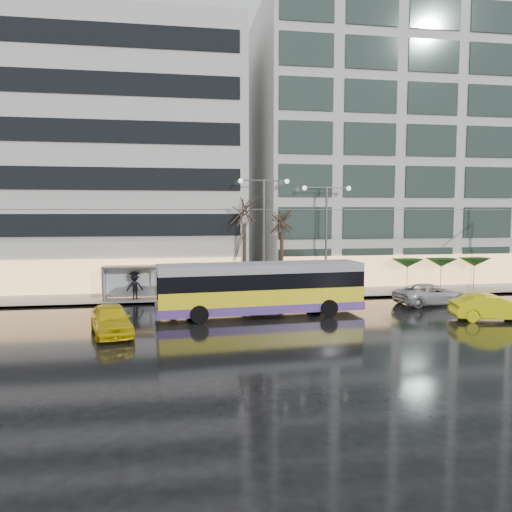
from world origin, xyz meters
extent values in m
plane|color=black|center=(0.00, 0.00, 0.00)|extent=(140.00, 140.00, 0.00)
cube|color=gray|center=(2.00, 14.00, 0.07)|extent=(80.00, 10.00, 0.15)
cube|color=slate|center=(2.00, 9.05, 0.07)|extent=(80.00, 0.10, 0.15)
cube|color=#BAB8B2|center=(-16.00, 19.00, 11.15)|extent=(34.00, 14.00, 22.00)
cube|color=#BAB8B2|center=(19.00, 19.00, 12.65)|extent=(32.00, 14.00, 25.00)
cube|color=yellow|center=(0.59, 3.98, 1.14)|extent=(13.24, 3.78, 1.63)
cube|color=#533584|center=(0.59, 3.98, 0.60)|extent=(13.29, 3.83, 0.54)
cube|color=black|center=(0.59, 3.98, 2.34)|extent=(13.26, 3.81, 0.98)
cube|color=gray|center=(0.59, 3.98, 3.10)|extent=(13.24, 3.78, 0.54)
cube|color=black|center=(7.14, 4.52, 2.18)|extent=(0.27, 2.50, 1.41)
cube|color=black|center=(-5.95, 3.45, 2.18)|extent=(0.27, 2.50, 1.41)
cylinder|color=black|center=(4.61, 5.68, 0.54)|extent=(1.12, 0.47, 1.09)
cylinder|color=black|center=(4.83, 2.97, 0.54)|extent=(1.12, 0.47, 1.09)
cylinder|color=black|center=(-3.64, 5.00, 0.54)|extent=(1.12, 0.47, 1.09)
cylinder|color=black|center=(-3.42, 2.29, 0.54)|extent=(1.12, 0.47, 1.09)
cylinder|color=#595B60|center=(-0.57, 4.93, 4.68)|extent=(0.40, 4.04, 2.86)
cylinder|color=#595B60|center=(-0.62, 5.47, 4.68)|extent=(0.40, 4.04, 2.86)
cylinder|color=#595B60|center=(1.00, 5.75, 6.80)|extent=(42.00, 0.04, 0.04)
cylinder|color=#595B60|center=(1.00, 6.25, 6.80)|extent=(42.00, 0.04, 0.04)
cube|color=#595B60|center=(-8.00, 10.50, 2.60)|extent=(4.20, 1.60, 0.12)
cube|color=silver|center=(-8.00, 11.20, 1.35)|extent=(4.00, 0.05, 2.20)
cube|color=white|center=(-10.05, 10.50, 1.35)|extent=(0.10, 1.40, 2.20)
cylinder|color=#595B60|center=(-10.00, 9.80, 1.35)|extent=(0.10, 0.10, 2.40)
cylinder|color=#595B60|center=(-10.00, 11.20, 1.35)|extent=(0.10, 0.10, 2.40)
cylinder|color=#595B60|center=(-6.00, 9.80, 1.35)|extent=(0.10, 0.10, 2.40)
cylinder|color=#595B60|center=(-6.00, 11.20, 1.35)|extent=(0.10, 0.10, 2.40)
cylinder|color=#595B60|center=(2.00, 10.80, 4.65)|extent=(0.18, 0.18, 9.00)
cylinder|color=#595B60|center=(1.10, 10.80, 9.05)|extent=(1.80, 0.10, 0.10)
cylinder|color=#595B60|center=(2.90, 10.80, 9.05)|extent=(1.80, 0.10, 0.10)
sphere|color=#FFF2CC|center=(0.20, 10.80, 9.00)|extent=(0.36, 0.36, 0.36)
sphere|color=#FFF2CC|center=(3.80, 10.80, 9.00)|extent=(0.36, 0.36, 0.36)
cylinder|color=#595B60|center=(7.00, 10.80, 4.40)|extent=(0.18, 0.18, 8.50)
cylinder|color=#595B60|center=(6.10, 10.80, 8.55)|extent=(1.80, 0.10, 0.10)
cylinder|color=#595B60|center=(7.90, 10.80, 8.55)|extent=(1.80, 0.10, 0.10)
sphere|color=#FFF2CC|center=(5.20, 10.80, 8.50)|extent=(0.36, 0.36, 0.36)
sphere|color=#FFF2CC|center=(8.80, 10.80, 8.50)|extent=(0.36, 0.36, 0.36)
cylinder|color=black|center=(0.50, 11.00, 2.95)|extent=(0.28, 0.28, 5.60)
cylinder|color=black|center=(3.50, 11.20, 2.60)|extent=(0.28, 0.28, 4.90)
cylinder|color=#595B60|center=(14.00, 11.00, 1.25)|extent=(0.06, 0.06, 2.20)
cone|color=#103D13|center=(14.00, 11.00, 2.45)|extent=(2.50, 2.50, 0.70)
cylinder|color=#595B60|center=(17.00, 11.00, 1.25)|extent=(0.06, 0.06, 2.20)
cone|color=#103D13|center=(17.00, 11.00, 2.45)|extent=(2.50, 2.50, 0.70)
cylinder|color=#595B60|center=(20.00, 11.00, 1.25)|extent=(0.06, 0.06, 2.20)
cone|color=#103D13|center=(20.00, 11.00, 2.45)|extent=(2.50, 2.50, 0.70)
imported|color=#DFBF0B|center=(-8.25, 0.32, 0.83)|extent=(3.03, 5.17, 1.65)
imported|color=yellow|center=(14.38, 0.31, 0.80)|extent=(5.10, 2.68, 1.60)
imported|color=silver|center=(13.36, 5.85, 0.74)|extent=(5.65, 3.18, 1.49)
imported|color=black|center=(-5.04, 9.65, 1.10)|extent=(0.72, 0.50, 1.89)
imported|color=#F451A8|center=(-5.04, 9.65, 1.90)|extent=(1.03, 1.05, 0.88)
imported|color=black|center=(-6.61, 12.07, 1.02)|extent=(1.07, 1.01, 1.74)
imported|color=black|center=(-7.81, 10.61, 1.09)|extent=(1.33, 0.93, 1.88)
imported|color=black|center=(-7.81, 10.61, 1.90)|extent=(0.97, 0.97, 0.72)
camera|label=1|loc=(-4.74, -27.16, 6.62)|focal=35.00mm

